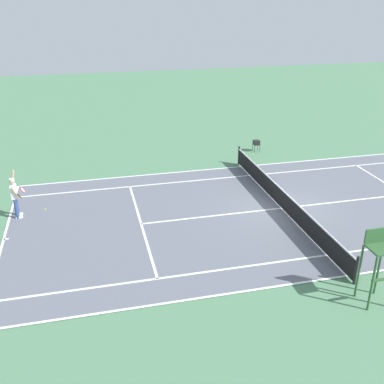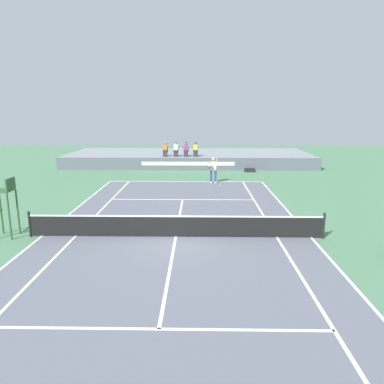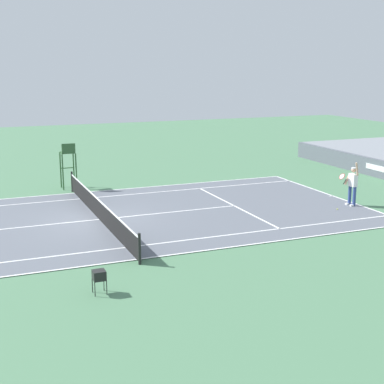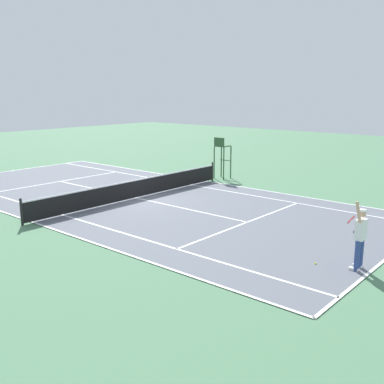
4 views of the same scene
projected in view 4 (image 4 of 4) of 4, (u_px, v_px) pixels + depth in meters
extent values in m
plane|color=#4C7A56|center=(136.00, 198.00, 21.95)|extent=(80.00, 80.00, 0.00)
cube|color=slate|center=(136.00, 198.00, 21.95)|extent=(10.98, 23.78, 0.02)
cube|color=white|center=(12.00, 171.00, 29.49)|extent=(10.98, 0.10, 0.01)
cube|color=white|center=(207.00, 181.00, 26.02)|extent=(0.10, 23.78, 0.01)
cube|color=white|center=(33.00, 222.00, 17.87)|extent=(0.10, 23.78, 0.01)
cube|color=white|center=(192.00, 185.00, 24.99)|extent=(0.10, 23.78, 0.01)
cube|color=white|center=(63.00, 215.00, 18.90)|extent=(0.10, 23.78, 0.01)
cube|color=white|center=(247.00, 222.00, 17.88)|extent=(8.22, 0.10, 0.01)
cube|color=white|center=(60.00, 181.00, 26.01)|extent=(8.22, 0.10, 0.01)
cube|color=white|center=(136.00, 198.00, 21.95)|extent=(0.10, 12.80, 0.01)
cube|color=white|center=(12.00, 171.00, 29.43)|extent=(0.10, 0.20, 0.01)
cylinder|color=black|center=(212.00, 171.00, 26.24)|extent=(0.10, 0.10, 1.07)
cylinder|color=black|center=(21.00, 212.00, 17.43)|extent=(0.10, 0.10, 1.07)
cube|color=black|center=(136.00, 189.00, 21.85)|extent=(11.78, 0.02, 0.84)
cube|color=white|center=(136.00, 180.00, 21.76)|extent=(11.78, 0.03, 0.06)
cylinder|color=navy|center=(357.00, 256.00, 12.95)|extent=(0.15, 0.15, 0.92)
cylinder|color=navy|center=(361.00, 253.00, 13.20)|extent=(0.15, 0.15, 0.92)
cube|color=white|center=(354.00, 269.00, 13.08)|extent=(0.13, 0.29, 0.10)
cube|color=white|center=(357.00, 266.00, 13.32)|extent=(0.13, 0.29, 0.10)
cube|color=white|center=(361.00, 229.00, 12.91)|extent=(0.41, 0.26, 0.60)
sphere|color=tan|center=(362.00, 213.00, 12.81)|extent=(0.22, 0.22, 0.22)
cylinder|color=white|center=(363.00, 210.00, 12.79)|extent=(0.21, 0.21, 0.06)
cylinder|color=tan|center=(358.00, 212.00, 12.61)|extent=(0.10, 0.22, 0.61)
cylinder|color=tan|center=(360.00, 226.00, 13.17)|extent=(0.11, 0.33, 0.56)
cylinder|color=black|center=(356.00, 229.00, 13.30)|extent=(0.05, 0.19, 0.25)
torus|color=red|center=(351.00, 220.00, 13.36)|extent=(0.31, 0.21, 0.26)
cylinder|color=silver|center=(351.00, 220.00, 13.36)|extent=(0.28, 0.17, 0.22)
sphere|color=#D1E533|center=(315.00, 264.00, 13.55)|extent=(0.07, 0.07, 0.07)
cylinder|color=#2D562D|center=(221.00, 161.00, 27.35)|extent=(0.07, 0.07, 1.90)
cylinder|color=#2D562D|center=(231.00, 162.00, 26.90)|extent=(0.07, 0.07, 1.90)
cylinder|color=#2D562D|center=(214.00, 163.00, 26.83)|extent=(0.07, 0.07, 1.90)
cylinder|color=#2D562D|center=(224.00, 164.00, 26.38)|extent=(0.07, 0.07, 1.90)
cube|color=#2D562D|center=(223.00, 146.00, 26.65)|extent=(0.70, 0.70, 0.06)
cube|color=#2D562D|center=(219.00, 142.00, 26.33)|extent=(0.06, 0.70, 0.48)
cube|color=#2D562D|center=(226.00, 160.00, 27.08)|extent=(0.10, 0.70, 0.04)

